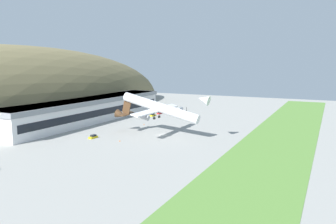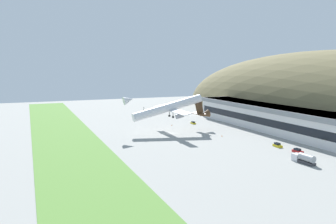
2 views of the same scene
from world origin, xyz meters
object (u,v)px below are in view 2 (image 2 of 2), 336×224
traffic_cone_0 (222,136)px  traffic_cone_1 (172,125)px  cargo_airplane (170,108)px  fuel_truck (304,159)px  service_car_3 (161,112)px  service_car_0 (193,123)px  terminal_building (274,116)px  service_car_2 (277,145)px  service_car_1 (298,151)px

traffic_cone_0 → traffic_cone_1: same height
cargo_airplane → fuel_truck: cargo_airplane is taller
cargo_airplane → service_car_3: bearing=161.9°
cargo_airplane → fuel_truck: bearing=17.1°
service_car_0 → cargo_airplane: bearing=-51.9°
fuel_truck → traffic_cone_0: (-46.77, -1.87, -1.25)m
fuel_truck → traffic_cone_1: bearing=-172.0°
terminal_building → service_car_2: 36.86m
terminal_building → traffic_cone_0: 32.88m
service_car_1 → fuel_truck: size_ratio=0.49×
service_car_3 → fuel_truck: (129.21, -0.95, 0.94)m
service_car_1 → traffic_cone_0: service_car_1 is taller
terminal_building → service_car_2: bearing=-38.6°
terminal_building → cargo_airplane: 52.81m
cargo_airplane → service_car_0: size_ratio=10.86×
fuel_truck → traffic_cone_1: fuel_truck is taller
cargo_airplane → service_car_0: 29.81m
traffic_cone_0 → service_car_1: bearing=15.8°
terminal_building → service_car_1: terminal_building is taller
cargo_airplane → traffic_cone_1: (-16.76, 8.48, -11.62)m
terminal_building → service_car_0: (-32.70, -28.48, -6.41)m
service_car_0 → traffic_cone_0: 35.45m
cargo_airplane → traffic_cone_1: 22.09m
service_car_3 → traffic_cone_0: size_ratio=7.41×
terminal_building → service_car_1: 44.59m
service_car_2 → traffic_cone_0: service_car_2 is taller
cargo_airplane → service_car_0: (-17.02, 21.70, -11.31)m
fuel_truck → traffic_cone_0: fuel_truck is taller
traffic_cone_0 → service_car_0: bearing=174.2°
cargo_airplane → service_car_3: 68.45m
traffic_cone_0 → traffic_cone_1: (-35.01, -9.63, 0.00)m
cargo_airplane → service_car_0: bearing=128.1°
terminal_building → service_car_2: (28.39, -22.65, -6.32)m
service_car_1 → traffic_cone_1: size_ratio=7.21×
cargo_airplane → traffic_cone_1: bearing=153.2°
terminal_building → cargo_airplane: (-15.69, -50.19, 4.90)m
terminal_building → service_car_0: 43.84m
service_car_2 → fuel_truck: (20.94, -7.56, 0.84)m
service_car_2 → traffic_cone_1: (-60.84, -19.06, -0.40)m
fuel_truck → service_car_0: bearing=178.8°
service_car_2 → service_car_3: service_car_2 is taller
service_car_3 → traffic_cone_1: service_car_3 is taller
terminal_building → service_car_1: (38.29, -21.94, -6.36)m
traffic_cone_0 → fuel_truck: bearing=2.3°
fuel_truck → traffic_cone_0: bearing=-177.7°
cargo_airplane → fuel_truck: (65.02, 19.98, -10.37)m
cargo_airplane → fuel_truck: 68.81m
cargo_airplane → service_car_2: bearing=32.0°
fuel_truck → terminal_building: bearing=148.5°
service_car_0 → service_car_3: (-47.17, -0.78, -0.00)m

